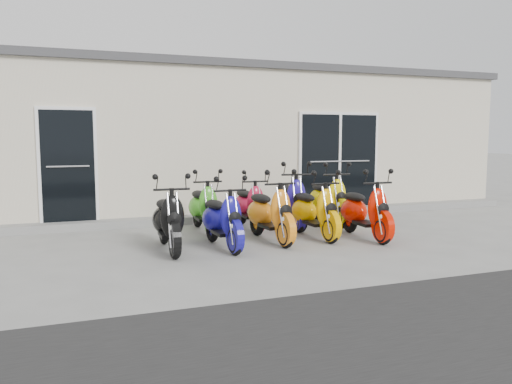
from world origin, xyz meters
The scene contains 15 objects.
ground centered at (0.00, 0.00, 0.00)m, with size 80.00×80.00×0.00m, color gray.
building centered at (0.00, 5.20, 1.60)m, with size 14.00×6.00×3.20m, color beige.
roof_cap centered at (0.00, 5.20, 3.28)m, with size 14.20×6.20×0.16m, color #3F3F42.
front_step centered at (0.00, 2.02, 0.07)m, with size 14.00×0.40×0.15m, color gray.
door_left centered at (-3.20, 2.17, 1.26)m, with size 1.07×0.08×2.22m, color black.
door_right centered at (2.60, 2.17, 1.26)m, with size 2.02×0.08×2.22m, color black.
scooter_front_black centered at (-1.78, -0.33, 0.61)m, with size 0.60×1.66×1.23m, color black, non-canonical shape.
scooter_front_blue centered at (-0.94, -0.42, 0.59)m, with size 0.58×1.60×1.18m, color #151188, non-canonical shape.
scooter_front_orange_a centered at (-0.05, -0.21, 0.62)m, with size 0.61×1.68×1.24m, color orange, non-canonical shape.
scooter_front_orange_b centered at (0.79, -0.17, 0.60)m, with size 0.59×1.64×1.21m, color #E4A100, non-canonical shape.
scooter_front_red centered at (1.59, -0.53, 0.62)m, with size 0.61×1.67×1.23m, color red, non-canonical shape.
scooter_back_green centered at (-0.89, 0.99, 0.60)m, with size 0.59×1.61×1.19m, color green, non-canonical shape.
scooter_back_red centered at (0.02, 1.02, 0.58)m, with size 0.57×1.57×1.16m, color #B61435, non-canonical shape.
scooter_back_blue centered at (0.82, 0.92, 0.65)m, with size 0.64×1.77×1.30m, color navy, non-canonical shape.
scooter_back_yellow centered at (1.66, 0.93, 0.64)m, with size 0.63×1.73×1.28m, color #F7DB00, non-canonical shape.
Camera 1 is at (-3.13, -7.87, 1.74)m, focal length 35.00 mm.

